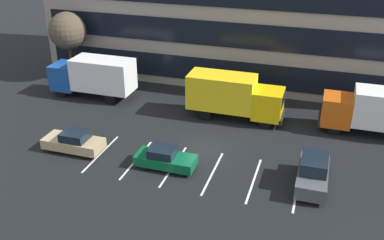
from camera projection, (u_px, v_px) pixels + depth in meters
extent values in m
plane|color=black|center=(205.00, 149.00, 32.14)|extent=(120.00, 120.00, 0.00)
cube|color=gray|center=(255.00, 4.00, 44.33)|extent=(41.09, 13.16, 14.40)
cube|color=black|center=(239.00, 73.00, 40.97)|extent=(39.44, 0.16, 2.30)
cube|color=black|center=(241.00, 36.00, 39.38)|extent=(39.44, 0.16, 2.30)
cube|color=silver|center=(101.00, 153.00, 31.62)|extent=(0.14, 5.40, 0.01)
cube|color=silver|center=(136.00, 160.00, 30.85)|extent=(0.14, 5.40, 0.01)
cube|color=silver|center=(173.00, 166.00, 30.08)|extent=(0.14, 5.40, 0.01)
cube|color=silver|center=(213.00, 173.00, 29.31)|extent=(0.14, 5.40, 0.01)
cube|color=silver|center=(254.00, 180.00, 28.54)|extent=(0.14, 5.40, 0.01)
cube|color=silver|center=(297.00, 188.00, 27.77)|extent=(0.14, 5.40, 0.01)
cube|color=#D85914|center=(337.00, 110.00, 34.44)|extent=(2.29, 2.49, 2.29)
cube|color=black|center=(323.00, 103.00, 34.55)|extent=(0.06, 2.09, 1.01)
cube|color=black|center=(320.00, 119.00, 35.21)|extent=(0.21, 2.49, 0.42)
cylinder|color=black|center=(334.00, 128.00, 34.03)|extent=(1.04, 0.31, 1.04)
cylinder|color=black|center=(335.00, 117.00, 35.86)|extent=(1.04, 0.31, 1.04)
cube|color=#194799|center=(66.00, 76.00, 41.16)|extent=(2.35, 2.56, 2.35)
cube|color=black|center=(55.00, 70.00, 41.27)|extent=(0.06, 2.15, 1.03)
cube|color=white|center=(103.00, 75.00, 39.81)|extent=(5.55, 2.67, 2.88)
cube|color=black|center=(56.00, 84.00, 41.94)|extent=(0.21, 2.56, 0.43)
cylinder|color=black|center=(61.00, 92.00, 40.73)|extent=(1.07, 0.32, 1.07)
cylinder|color=black|center=(74.00, 83.00, 42.62)|extent=(1.07, 0.32, 1.07)
cylinder|color=black|center=(110.00, 98.00, 39.34)|extent=(1.07, 0.32, 1.07)
cylinder|color=black|center=(121.00, 89.00, 41.23)|extent=(1.07, 0.32, 1.07)
cube|color=yellow|center=(268.00, 104.00, 35.42)|extent=(2.33, 2.54, 2.33)
cube|color=black|center=(283.00, 100.00, 34.90)|extent=(0.06, 2.14, 1.03)
cube|color=yellow|center=(222.00, 91.00, 36.24)|extent=(5.51, 2.65, 2.86)
cube|color=black|center=(282.00, 117.00, 35.53)|extent=(0.21, 2.54, 0.42)
cylinder|color=black|center=(269.00, 111.00, 36.87)|extent=(1.06, 0.32, 1.06)
cylinder|color=black|center=(265.00, 122.00, 35.00)|extent=(1.06, 0.32, 1.06)
cylinder|color=black|center=(212.00, 104.00, 38.25)|extent=(1.06, 0.32, 1.06)
cylinder|color=black|center=(205.00, 114.00, 36.38)|extent=(1.06, 0.32, 1.06)
cube|color=#474C51|center=(312.00, 176.00, 27.64)|extent=(1.87, 4.40, 0.91)
cube|color=black|center=(314.00, 163.00, 27.45)|extent=(1.64, 2.42, 0.81)
cylinder|color=black|center=(324.00, 197.00, 26.39)|extent=(0.21, 0.65, 0.65)
cylinder|color=black|center=(296.00, 192.00, 26.84)|extent=(0.21, 0.65, 0.65)
cylinder|color=black|center=(326.00, 172.00, 28.80)|extent=(0.21, 0.65, 0.65)
cylinder|color=black|center=(301.00, 168.00, 29.25)|extent=(0.21, 0.65, 0.65)
cube|color=tan|center=(74.00, 143.00, 31.75)|extent=(4.38, 1.83, 0.71)
cube|color=black|center=(75.00, 136.00, 31.40)|extent=(1.84, 1.61, 0.61)
cylinder|color=black|center=(51.00, 149.00, 31.59)|extent=(0.61, 0.22, 0.61)
cylinder|color=black|center=(63.00, 139.00, 32.95)|extent=(0.61, 0.22, 0.61)
cylinder|color=black|center=(85.00, 155.00, 30.82)|extent=(0.61, 0.22, 0.61)
cylinder|color=black|center=(96.00, 145.00, 32.18)|extent=(0.61, 0.22, 0.61)
cube|color=#0C5933|center=(166.00, 160.00, 29.71)|extent=(4.14, 1.73, 0.67)
cube|color=black|center=(163.00, 152.00, 29.49)|extent=(1.74, 1.52, 0.58)
cylinder|color=black|center=(188.00, 161.00, 30.11)|extent=(0.58, 0.21, 0.58)
cylinder|color=black|center=(180.00, 173.00, 28.83)|extent=(0.58, 0.21, 0.58)
cylinder|color=black|center=(152.00, 155.00, 30.84)|extent=(0.58, 0.21, 0.58)
cylinder|color=black|center=(144.00, 166.00, 29.55)|extent=(0.58, 0.21, 0.58)
cylinder|color=#473323|center=(72.00, 63.00, 44.34)|extent=(0.28, 0.28, 3.64)
sphere|color=#4C4233|center=(67.00, 31.00, 42.89)|extent=(3.70, 3.70, 3.70)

